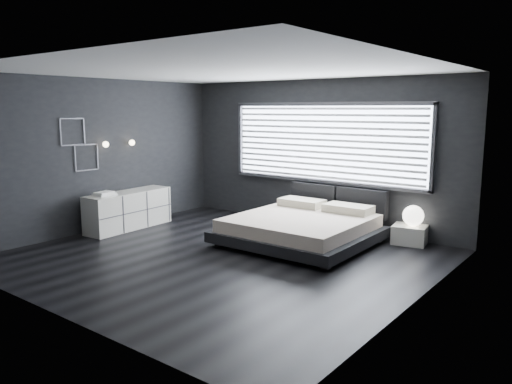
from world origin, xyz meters
The scene contains 12 objects.
room centered at (0.00, 0.00, 1.40)m, with size 6.04×6.00×2.80m.
window centered at (0.20, 2.70, 1.61)m, with size 4.14×0.09×1.52m.
headboard centered at (0.53, 2.64, 0.57)m, with size 1.96×0.16×0.52m.
sconce_near centered at (-2.88, 0.05, 1.60)m, with size 0.18×0.11×0.11m.
sconce_far centered at (-2.88, 0.65, 1.60)m, with size 0.18×0.11×0.11m.
wall_art_upper centered at (-2.98, -0.55, 1.85)m, with size 0.01×0.48×0.48m.
wall_art_lower centered at (-2.98, -0.30, 1.38)m, with size 0.01×0.48×0.48m.
bed centered at (0.53, 1.40, 0.28)m, with size 2.33×2.23×0.60m.
nightstand centered at (1.99, 2.50, 0.16)m, with size 0.54×0.45×0.32m, color silver.
orb_lamp centered at (2.04, 2.51, 0.49)m, with size 0.35×0.35×0.35m, color white.
dresser centered at (-2.65, 0.33, 0.35)m, with size 0.60×1.79×0.70m.
book_stack centered at (-2.63, -0.21, 0.74)m, with size 0.28×0.37×0.07m.
Camera 1 is at (4.93, -5.53, 2.25)m, focal length 35.00 mm.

